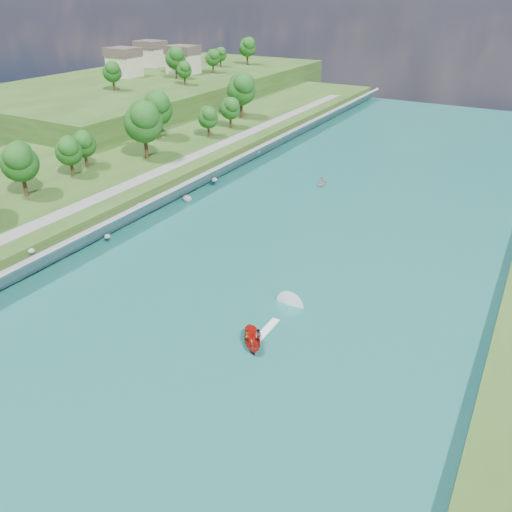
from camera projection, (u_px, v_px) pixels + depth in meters
The scene contains 11 objects.
ground at pixel (194, 342), 53.14m from camera, with size 260.00×260.00×0.00m, color #2D5119.
river_water at pixel (280, 263), 68.38m from camera, with size 55.00×240.00×0.10m, color #185D56.
berm_west at pixel (34, 187), 89.56m from camera, with size 45.00×240.00×3.50m, color #2D5119.
ridge_west at pixel (160, 90), 159.78m from camera, with size 60.00×120.00×9.00m, color #2D5119.
riprap_bank at pixel (135, 214), 78.72m from camera, with size 3.87×236.00×4.14m.
riverside_path at pixel (103, 196), 81.01m from camera, with size 3.00×200.00×0.10m, color gray.
ridge_houses at pixel (153, 58), 162.13m from camera, with size 29.50×29.50×8.40m.
trees_west at pixel (11, 166), 76.55m from camera, with size 17.57×150.25×13.29m.
trees_ridge at pixel (200, 58), 156.90m from camera, with size 16.30×68.06×10.84m.
motorboat at pixel (259, 333), 53.36m from camera, with size 3.71×18.88×2.06m.
raft at pixel (321, 183), 95.16m from camera, with size 2.64×3.42×1.51m.
Camera 1 is at (26.96, -33.46, 33.27)m, focal length 35.00 mm.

